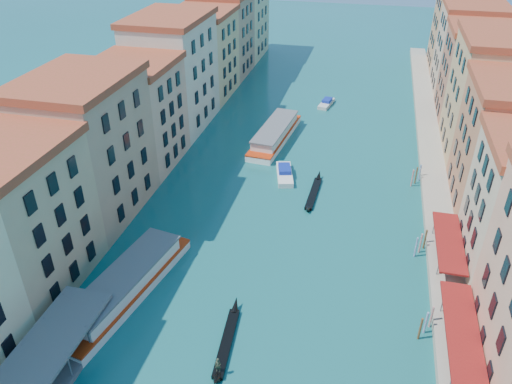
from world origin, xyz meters
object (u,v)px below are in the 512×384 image
at_px(vaporetto_near, 126,285).
at_px(gondola_fore, 226,341).
at_px(vaporetto_stop, 49,365).
at_px(vaporetto_far, 275,134).

xyz_separation_m(vaporetto_near, gondola_fore, (13.28, -4.44, -1.00)).
distance_m(vaporetto_stop, vaporetto_far, 57.27).
bearing_deg(gondola_fore, vaporetto_far, 91.00).
relative_size(vaporetto_near, vaporetto_far, 1.06).
distance_m(vaporetto_near, vaporetto_far, 45.01).
height_order(vaporetto_near, gondola_fore, vaporetto_near).
bearing_deg(vaporetto_near, gondola_fore, -8.53).
height_order(vaporetto_stop, vaporetto_far, vaporetto_stop).
distance_m(vaporetto_stop, vaporetto_near, 12.26).
distance_m(vaporetto_stop, gondola_fore, 17.12).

